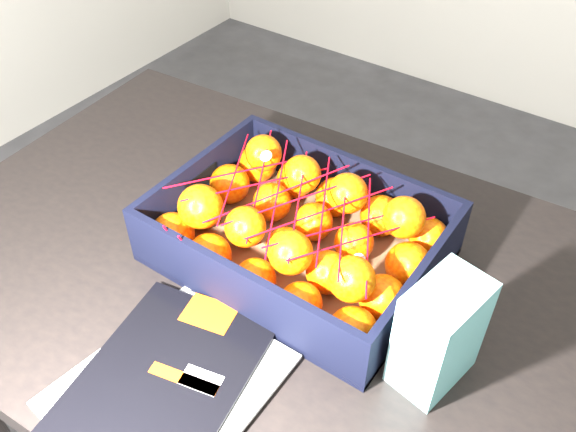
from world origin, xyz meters
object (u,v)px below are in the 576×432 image
Objects in this scene: table at (269,305)px; magazine_stack at (167,384)px; produce_crate at (299,242)px; retail_carton at (439,334)px.

magazine_stack is (0.02, -0.26, 0.11)m from table.
produce_crate is 0.29m from retail_carton.
table is at bearing 95.24° from magazine_stack.
magazine_stack is at bearing -90.76° from produce_crate.
retail_carton reaches higher than table.
produce_crate is at bearing 60.58° from table.
produce_crate is (0.03, 0.05, 0.13)m from table.
magazine_stack reaches higher than table.
produce_crate is at bearing 174.32° from retail_carton.
table is 2.88× the size of produce_crate.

